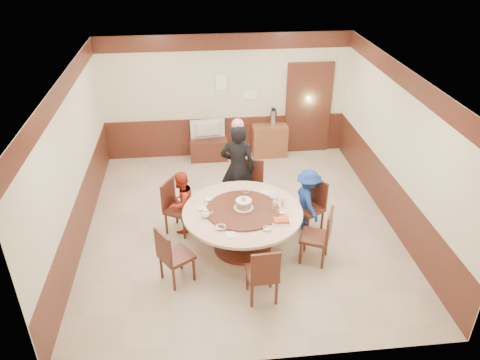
{
  "coord_description": "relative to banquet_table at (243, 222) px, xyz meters",
  "views": [
    {
      "loc": [
        -0.76,
        -7.01,
        4.97
      ],
      "look_at": [
        -0.03,
        -0.26,
        1.1
      ],
      "focal_mm": 35.0,
      "sensor_mm": 36.0,
      "label": 1
    }
  ],
  "objects": [
    {
      "name": "chair_0",
      "position": [
        1.23,
        0.39,
        -0.23
      ],
      "size": [
        0.61,
        0.61,
        0.97
      ],
      "rotation": [
        0.0,
        0.0,
        2.12
      ],
      "color": "#492017",
      "rests_on": "ground"
    },
    {
      "name": "banquet_table",
      "position": [
        0.0,
        0.0,
        0.0
      ],
      "size": [
        1.97,
        1.97,
        0.78
      ],
      "color": "#492017",
      "rests_on": "ground"
    },
    {
      "name": "bowl_0",
      "position": [
        -0.54,
        0.38,
        0.23
      ],
      "size": [
        0.14,
        0.14,
        0.03
      ],
      "primitive_type": "imported",
      "color": "white",
      "rests_on": "banquet_table"
    },
    {
      "name": "notice_left",
      "position": [
        -0.07,
        3.61,
        1.22
      ],
      "size": [
        0.25,
        0.0,
        0.35
      ],
      "primitive_type": "cube",
      "color": "white",
      "rests_on": "room"
    },
    {
      "name": "bottle_1",
      "position": [
        0.67,
        0.05,
        0.3
      ],
      "size": [
        0.06,
        0.06,
        0.16
      ],
      "primitive_type": "cylinder",
      "color": "white",
      "rests_on": "banquet_table"
    },
    {
      "name": "bottle_0",
      "position": [
        0.52,
        -0.03,
        0.3
      ],
      "size": [
        0.06,
        0.06,
        0.16
      ],
      "primitive_type": "cylinder",
      "color": "white",
      "rests_on": "banquet_table"
    },
    {
      "name": "chair_5",
      "position": [
        1.14,
        -0.45,
        -0.23
      ],
      "size": [
        0.59,
        0.58,
        0.97
      ],
      "rotation": [
        0.0,
        0.0,
        7.43
      ],
      "color": "#492017",
      "rests_on": "ground"
    },
    {
      "name": "tv_stand",
      "position": [
        -0.4,
        3.41,
        -0.28
      ],
      "size": [
        0.85,
        0.45,
        0.5
      ],
      "primitive_type": "cube",
      "color": "#492017",
      "rests_on": "ground"
    },
    {
      "name": "room",
      "position": [
        0.04,
        0.67,
        0.55
      ],
      "size": [
        6.0,
        6.04,
        2.84
      ],
      "color": "#C1AD9A",
      "rests_on": "ground"
    },
    {
      "name": "side_cabinet",
      "position": [
        1.02,
        3.44,
        -0.16
      ],
      "size": [
        0.8,
        0.4,
        0.75
      ],
      "primitive_type": "cube",
      "color": "brown",
      "rests_on": "ground"
    },
    {
      "name": "television",
      "position": [
        -0.4,
        3.41,
        0.19
      ],
      "size": [
        0.79,
        0.2,
        0.45
      ],
      "primitive_type": "imported",
      "rotation": [
        0.0,
        0.0,
        3.27
      ],
      "color": "gray",
      "rests_on": "tv_stand"
    },
    {
      "name": "bowl_2",
      "position": [
        -0.39,
        -0.47,
        0.24
      ],
      "size": [
        0.16,
        0.16,
        0.04
      ],
      "primitive_type": "imported",
      "color": "white",
      "rests_on": "banquet_table"
    },
    {
      "name": "notice_right",
      "position": [
        0.58,
        3.61,
        0.92
      ],
      "size": [
        0.3,
        0.0,
        0.22
      ],
      "primitive_type": "cube",
      "color": "white",
      "rests_on": "room"
    },
    {
      "name": "bowl_5",
      "position": [
        0.12,
        0.57,
        0.24
      ],
      "size": [
        0.13,
        0.13,
        0.04
      ],
      "primitive_type": "imported",
      "color": "white",
      "rests_on": "banquet_table"
    },
    {
      "name": "shrimp_platter",
      "position": [
        0.57,
        -0.4,
        0.24
      ],
      "size": [
        0.3,
        0.2,
        0.06
      ],
      "color": "white",
      "rests_on": "banquet_table"
    },
    {
      "name": "person_blue",
      "position": [
        1.2,
        0.45,
        0.06
      ],
      "size": [
        0.55,
        0.82,
        1.18
      ],
      "primitive_type": "imported",
      "rotation": [
        0.0,
        0.0,
        1.72
      ],
      "color": "navy",
      "rests_on": "ground"
    },
    {
      "name": "thermos",
      "position": [
        1.09,
        3.44,
        0.41
      ],
      "size": [
        0.15,
        0.15,
        0.38
      ],
      "primitive_type": "cylinder",
      "color": "silver",
      "rests_on": "side_cabinet"
    },
    {
      "name": "person_red",
      "position": [
        -1.01,
        0.63,
        0.05
      ],
      "size": [
        0.69,
        0.72,
        1.16
      ],
      "primitive_type": "imported",
      "rotation": [
        0.0,
        0.0,
        4.07
      ],
      "color": "#AD2B17",
      "rests_on": "ground"
    },
    {
      "name": "chair_3",
      "position": [
        -1.11,
        -0.7,
        -0.23
      ],
      "size": [
        0.61,
        0.61,
        0.97
      ],
      "rotation": [
        0.0,
        0.0,
        5.29
      ],
      "color": "#492017",
      "rests_on": "ground"
    },
    {
      "name": "birthday_cake",
      "position": [
        0.02,
        0.04,
        0.32
      ],
      "size": [
        0.32,
        0.32,
        0.21
      ],
      "color": "white",
      "rests_on": "banquet_table"
    },
    {
      "name": "saucer_far",
      "position": [
        0.45,
        0.5,
        0.22
      ],
      "size": [
        0.18,
        0.18,
        0.01
      ],
      "primitive_type": "cylinder",
      "color": "white",
      "rests_on": "banquet_table"
    },
    {
      "name": "chair_2",
      "position": [
        -1.07,
        0.62,
        -0.23
      ],
      "size": [
        0.6,
        0.6,
        0.97
      ],
      "rotation": [
        0.0,
        0.0,
        4.2
      ],
      "color": "#492017",
      "rests_on": "ground"
    },
    {
      "name": "bowl_1",
      "position": [
        0.31,
        -0.57,
        0.24
      ],
      "size": [
        0.13,
        0.13,
        0.04
      ],
      "primitive_type": "imported",
      "color": "white",
      "rests_on": "banquet_table"
    },
    {
      "name": "chair_1",
      "position": [
        0.28,
        1.19,
        -0.23
      ],
      "size": [
        0.57,
        0.57,
        0.97
      ],
      "rotation": [
        0.0,
        0.0,
        2.78
      ],
      "color": "#492017",
      "rests_on": "ground"
    },
    {
      "name": "saucer_near",
      "position": [
        -0.25,
        -0.65,
        0.22
      ],
      "size": [
        0.18,
        0.18,
        0.01
      ],
      "primitive_type": "cylinder",
      "color": "white",
      "rests_on": "banquet_table"
    },
    {
      "name": "person_standing",
      "position": [
        0.05,
        1.22,
        0.35
      ],
      "size": [
        0.73,
        0.57,
        1.77
      ],
      "primitive_type": "imported",
      "rotation": [
        0.0,
        0.0,
        2.89
      ],
      "color": "black",
      "rests_on": "ground"
    },
    {
      "name": "bowl_3",
      "position": [
        0.62,
        -0.15,
        0.24
      ],
      "size": [
        0.15,
        0.15,
        0.05
      ],
      "primitive_type": "imported",
      "color": "white",
      "rests_on": "banquet_table"
    },
    {
      "name": "teapot_left",
      "position": [
        -0.61,
        -0.12,
        0.28
      ],
      "size": [
        0.17,
        0.15,
        0.13
      ],
      "primitive_type": "ellipsoid",
      "color": "white",
      "rests_on": "banquet_table"
    },
    {
      "name": "teapot_right",
      "position": [
        0.56,
        0.29,
        0.28
      ],
      "size": [
        0.17,
        0.15,
        0.13
      ],
      "primitive_type": "ellipsoid",
      "color": "white",
      "rests_on": "banquet_table"
    },
    {
      "name": "chair_4",
      "position": [
        0.15,
        -1.23,
        -0.23
      ],
      "size": [
        0.46,
        0.47,
        0.97
      ],
      "rotation": [
        0.0,
        0.0,
        6.34
      ],
      "color": "#492017",
      "rests_on": "ground"
    },
    {
      "name": "bowl_4",
      "position": [
        -0.66,
        0.11,
        0.23
      ],
      "size": [
        0.14,
        0.14,
        0.03
      ],
      "primitive_type": "imported",
      "color": "white",
      "rests_on": "banquet_table"
    }
  ]
}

